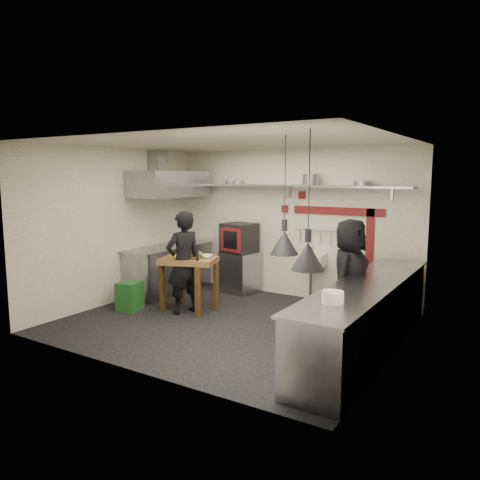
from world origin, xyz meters
The scene contains 47 objects.
floor centered at (0.00, 0.00, 0.00)m, with size 5.00×5.00×0.00m, color black.
ceiling centered at (0.00, 0.00, 2.80)m, with size 5.00×5.00×0.00m, color beige.
wall_back centered at (0.00, 2.10, 1.40)m, with size 5.00×0.04×2.80m, color white.
wall_front centered at (0.00, -2.10, 1.40)m, with size 5.00×0.04×2.80m, color white.
wall_left centered at (-2.50, 0.00, 1.40)m, with size 0.04×4.20×2.80m, color white.
wall_right centered at (2.50, 0.00, 1.40)m, with size 0.04×4.20×2.80m, color white.
red_band_horiz centered at (0.95, 2.08, 1.68)m, with size 1.70×0.02×0.14m, color maroon.
red_band_vert centered at (1.55, 2.08, 1.20)m, with size 0.14×0.02×1.10m, color maroon.
red_tile_a centered at (0.25, 2.08, 1.95)m, with size 0.14×0.02×0.14m, color maroon.
red_tile_b centered at (-0.10, 2.08, 1.68)m, with size 0.14×0.02×0.14m, color maroon.
back_shelf centered at (0.00, 1.92, 2.12)m, with size 4.60×0.34×0.04m, color gray.
shelf_bracket_left centered at (-1.90, 2.07, 2.02)m, with size 0.04×0.06×0.24m, color gray.
shelf_bracket_mid centered at (0.00, 2.07, 2.02)m, with size 0.04×0.06×0.24m, color gray.
shelf_bracket_right centered at (1.90, 2.07, 2.02)m, with size 0.04×0.06×0.24m, color gray.
pan_far_left centered at (-1.20, 1.92, 2.19)m, with size 0.25×0.25×0.09m, color gray.
pan_mid_left centered at (-1.07, 1.92, 2.18)m, with size 0.26×0.26×0.07m, color gray.
stock_pot centered at (0.49, 1.92, 2.24)m, with size 0.30×0.30×0.20m, color gray.
pan_right centered at (1.43, 1.92, 2.18)m, with size 0.28×0.28×0.08m, color gray.
oven_stand centered at (-0.94, 1.80, 0.40)m, with size 0.65×0.59×0.80m, color gray.
combi_oven centered at (-0.95, 1.79, 1.09)m, with size 0.59×0.55×0.58m, color black.
oven_door centered at (-0.94, 1.47, 1.09)m, with size 0.50×0.03×0.46m, color maroon.
oven_glass centered at (-0.94, 1.46, 1.09)m, with size 0.35×0.02×0.34m, color black.
hand_sink centered at (0.55, 1.92, 0.78)m, with size 0.46×0.34×0.22m, color white.
sink_tap centered at (0.55, 1.92, 0.96)m, with size 0.03×0.03×0.14m, color gray.
sink_drain centered at (0.55, 1.88, 0.34)m, with size 0.06×0.06×0.66m, color gray.
utensil_rail centered at (0.55, 2.06, 1.32)m, with size 0.02×0.02×0.90m, color gray.
counter_right centered at (2.15, 0.00, 0.45)m, with size 0.70×3.80×0.90m, color gray.
counter_right_top centered at (2.15, 0.00, 0.92)m, with size 0.76×3.90×0.03m, color gray.
plate_stack centered at (2.12, -1.17, 1.00)m, with size 0.24×0.24×0.13m, color white.
small_bowl_right centered at (2.10, -1.07, 0.96)m, with size 0.18×0.18×0.05m, color white.
counter_left centered at (-2.15, 1.05, 0.45)m, with size 0.70×1.90×0.90m, color gray.
counter_left_top centered at (-2.15, 1.05, 0.92)m, with size 0.76×2.00×0.03m, color gray.
extractor_hood centered at (-2.10, 1.05, 2.15)m, with size 0.78×1.60×0.50m, color gray.
hood_duct centered at (-2.35, 1.05, 2.55)m, with size 0.28×0.28×0.50m, color gray.
green_bin centered at (-1.88, -0.29, 0.25)m, with size 0.36×0.36×0.50m, color #1A541F.
prep_table centered at (-1.00, 0.25, 0.46)m, with size 0.92×0.64×0.92m, color brown, non-canonical shape.
cutting_board centered at (-0.95, 0.26, 0.93)m, with size 0.33×0.24×0.03m, color #4A2E12.
pepper_mill centered at (-0.72, 0.12, 1.02)m, with size 0.05×0.05×0.20m, color black.
lemon_a centered at (-1.15, 0.08, 0.96)m, with size 0.09×0.09×0.09m, color #FFFC2E.
lemon_b centered at (-1.11, 0.06, 0.96)m, with size 0.08×0.08×0.08m, color #FFFC2E.
veg_ball centered at (-0.92, 0.45, 0.97)m, with size 0.09×0.09×0.09m, color #497D31.
steel_tray centered at (-1.24, 0.42, 0.94)m, with size 0.18×0.12×0.03m, color gray.
bowl centered at (-0.74, 0.42, 0.95)m, with size 0.19×0.19×0.06m, color white.
heat_lamp_near centered at (1.34, -0.81, 2.07)m, with size 0.35×0.35×1.45m, color black, non-canonical shape.
heat_lamp_far centered at (1.92, -1.42, 2.06)m, with size 0.36×0.36×1.48m, color black, non-canonical shape.
chef_left centered at (-0.99, 0.09, 0.87)m, with size 0.63×0.42×1.74m, color black.
chef_right centered at (1.73, 0.54, 0.85)m, with size 0.83×0.54×1.70m, color black.
Camera 1 is at (3.90, -5.94, 2.33)m, focal length 35.00 mm.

